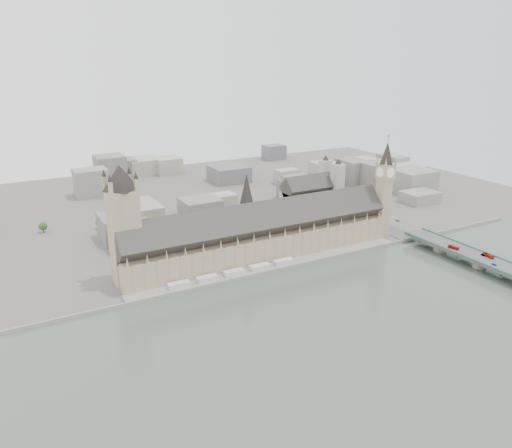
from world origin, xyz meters
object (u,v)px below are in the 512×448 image
red_bus_north (453,247)px  westminster_abbey (312,198)px  elizabeth_tower (385,183)px  red_bus_south (488,256)px  car_silver (483,255)px  car_approach (398,221)px  palace_of_westminster (260,235)px  westminster_bridge (473,259)px  victoria_tower (124,220)px  car_blue (494,264)px

red_bus_north → westminster_abbey: bearing=91.8°
elizabeth_tower → red_bus_south: 119.89m
red_bus_north → car_silver: (9.91, -24.25, -0.73)m
car_approach → car_silver: bearing=-103.6°
palace_of_westminster → elizabeth_tower: bearing=-4.8°
palace_of_westminster → westminster_bridge: palace_of_westminster is taller
victoria_tower → red_bus_south: (289.19, -124.67, -43.40)m
palace_of_westminster → red_bus_north: 180.42m
westminster_abbey → red_bus_north: 171.42m
car_blue → red_bus_north: bearing=86.7°
westminster_bridge → car_blue: bearing=-102.6°
palace_of_westminster → car_blue: palace_of_westminster is taller
victoria_tower → westminster_abbey: bearing=16.5°
car_silver → car_approach: car_approach is taller
red_bus_north → car_silver: 26.21m
westminster_abbey → car_silver: westminster_abbey is taller
westminster_bridge → red_bus_north: size_ratio=31.34×
palace_of_westminster → red_bus_south: bearing=-35.3°
car_blue → car_silver: 21.44m
palace_of_westminster → westminster_bridge: bearing=-33.5°
palace_of_westminster → car_approach: palace_of_westminster is taller
westminster_abbey → red_bus_south: 202.11m
westminster_bridge → red_bus_north: bearing=107.9°
elizabeth_tower → red_bus_south: elizabeth_tower is taller
palace_of_westminster → red_bus_south: size_ratio=23.73×
westminster_abbey → car_approach: bearing=-54.1°
palace_of_westminster → car_approach: size_ratio=51.29×
red_bus_south → car_approach: (1.54, 113.84, -0.81)m
red_bus_south → car_approach: red_bus_south is taller
red_bus_south → car_approach: 113.85m
elizabeth_tower → red_bus_north: size_ratio=10.37×
red_bus_north → red_bus_south: size_ratio=0.93×
westminster_bridge → red_bus_north: (-5.72, 17.73, 6.57)m
victoria_tower → car_approach: 294.27m
red_bus_north → palace_of_westminster: bearing=136.6°
westminster_abbey → red_bus_south: westminster_abbey is taller
westminster_bridge → car_approach: (6.73, 102.67, 5.87)m
car_silver → red_bus_south: bearing=-73.8°
palace_of_westminster → car_blue: (156.30, -132.74, -11.69)m
westminster_bridge → red_bus_south: size_ratio=29.10×
westminster_bridge → victoria_tower: bearing=158.2°
westminster_bridge → westminster_abbey: 190.56m
westminster_bridge → red_bus_south: (5.19, -11.17, 6.68)m
elizabeth_tower → red_bus_south: size_ratio=9.63×
westminster_bridge → red_bus_north: red_bus_north is taller
westminster_abbey → car_blue: westminster_abbey is taller
elizabeth_tower → red_bus_south: bearing=-74.7°
red_bus_south → car_silver: (-1.00, 4.65, -0.84)m
westminster_abbey → car_approach: 99.56m
palace_of_westminster → victoria_tower: bearing=177.0°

